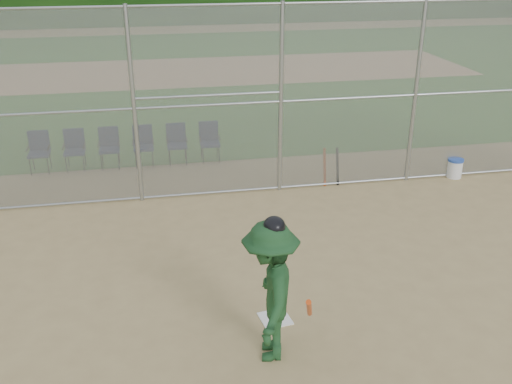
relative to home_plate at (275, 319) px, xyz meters
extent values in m
plane|color=tan|center=(0.12, -0.37, -0.01)|extent=(100.00, 100.00, 0.00)
plane|color=#265D1B|center=(0.12, 17.63, 0.00)|extent=(100.00, 100.00, 0.00)
plane|color=tan|center=(0.12, 17.63, 0.00)|extent=(24.00, 24.00, 0.00)
cube|color=gray|center=(0.12, 4.63, 1.99)|extent=(16.00, 0.02, 4.00)
cylinder|color=#9EA3A8|center=(0.12, 4.63, 3.94)|extent=(16.00, 0.05, 0.05)
cube|color=white|center=(0.00, 0.00, 0.00)|extent=(0.48, 0.48, 0.02)
imported|color=#1B4522|center=(-0.24, -0.72, 0.96)|extent=(0.96, 1.38, 1.95)
ellipsoid|color=black|center=(-0.24, -0.72, 1.91)|extent=(0.27, 0.30, 0.23)
cylinder|color=#E54A15|center=(0.16, -1.12, 0.94)|extent=(0.27, 0.64, 0.64)
cylinder|color=white|center=(5.29, 4.58, 0.19)|extent=(0.34, 0.34, 0.40)
cylinder|color=#274CAC|center=(5.29, 4.58, 0.42)|extent=(0.36, 0.36, 0.05)
cylinder|color=#D84C14|center=(2.18, 4.72, 0.41)|extent=(0.06, 0.23, 0.85)
cylinder|color=black|center=(2.48, 4.72, 0.41)|extent=(0.06, 0.26, 0.84)
camera|label=1|loc=(-1.55, -6.69, 5.04)|focal=40.00mm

